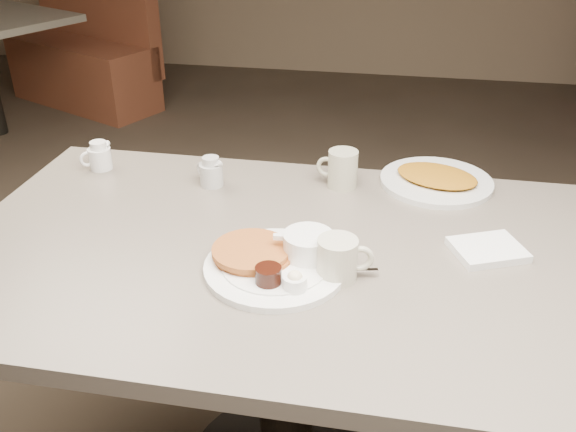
% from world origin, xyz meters
% --- Properties ---
extents(diner_table, '(1.50, 0.90, 0.75)m').
position_xyz_m(diner_table, '(0.00, 0.00, 0.58)').
color(diner_table, slate).
rests_on(diner_table, ground).
extents(main_plate, '(0.37, 0.32, 0.07)m').
position_xyz_m(main_plate, '(-0.00, -0.08, 0.77)').
color(main_plate, white).
rests_on(main_plate, diner_table).
extents(coffee_mug_near, '(0.12, 0.10, 0.09)m').
position_xyz_m(coffee_mug_near, '(0.12, -0.09, 0.80)').
color(coffee_mug_near, beige).
rests_on(coffee_mug_near, diner_table).
extents(napkin, '(0.18, 0.17, 0.02)m').
position_xyz_m(napkin, '(0.44, 0.06, 0.76)').
color(napkin, white).
rests_on(napkin, diner_table).
extents(coffee_mug_far, '(0.12, 0.09, 0.10)m').
position_xyz_m(coffee_mug_far, '(0.09, 0.33, 0.80)').
color(coffee_mug_far, '#B5B198').
rests_on(coffee_mug_far, diner_table).
extents(creamer_left, '(0.09, 0.08, 0.08)m').
position_xyz_m(creamer_left, '(-0.59, 0.32, 0.79)').
color(creamer_left, white).
rests_on(creamer_left, diner_table).
extents(creamer_right, '(0.08, 0.06, 0.08)m').
position_xyz_m(creamer_right, '(-0.25, 0.27, 0.79)').
color(creamer_right, '#BAB9B5').
rests_on(creamer_right, diner_table).
extents(hash_plate, '(0.39, 0.39, 0.04)m').
position_xyz_m(hash_plate, '(0.33, 0.39, 0.76)').
color(hash_plate, silver).
rests_on(hash_plate, diner_table).
extents(booth_back_left, '(1.60, 1.70, 1.12)m').
position_xyz_m(booth_back_left, '(-2.02, 2.84, 0.41)').
color(booth_back_left, brown).
rests_on(booth_back_left, ground).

